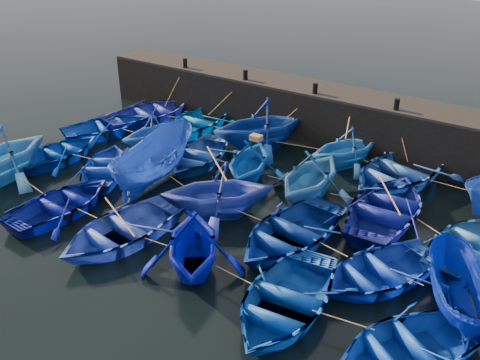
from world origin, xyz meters
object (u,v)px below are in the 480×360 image
Objects in this scene: boat_13 at (60,152)px; wooden_crate at (256,138)px; boat_0 at (150,112)px; boat_8 at (198,155)px.

wooden_crate is (8.78, 3.18, 1.71)m from boat_13.
boat_0 is at bearing -87.55° from boat_13.
wooden_crate is at bearing -156.85° from boat_13.
wooden_crate reaches higher than boat_0.
boat_13 is at bearing -160.09° from wooden_crate.
wooden_crate is at bearing 176.67° from boat_0.
boat_0 is at bearing 161.61° from wooden_crate.
wooden_crate is (8.70, -2.89, 1.60)m from boat_0.
boat_8 is 6.47m from boat_13.
boat_0 is at bearing 142.44° from boat_8.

